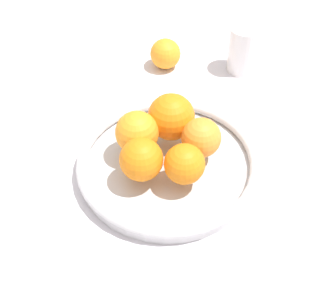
# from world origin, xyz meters

# --- Properties ---
(ground_plane) EXTENTS (4.00, 4.00, 0.00)m
(ground_plane) POSITION_xyz_m (0.00, 0.00, 0.00)
(ground_plane) COLOR silver
(fruit_bowl) EXTENTS (0.30, 0.30, 0.03)m
(fruit_bowl) POSITION_xyz_m (0.00, 0.00, 0.02)
(fruit_bowl) COLOR silver
(fruit_bowl) RESTS_ON ground_plane
(orange_pile) EXTENTS (0.17, 0.18, 0.08)m
(orange_pile) POSITION_xyz_m (-0.01, 0.01, 0.07)
(orange_pile) COLOR orange
(orange_pile) RESTS_ON fruit_bowl
(stray_orange) EXTENTS (0.06, 0.06, 0.06)m
(stray_orange) POSITION_xyz_m (-0.07, 0.29, 0.03)
(stray_orange) COLOR orange
(stray_orange) RESTS_ON ground_plane
(drinking_glass) EXTENTS (0.06, 0.06, 0.10)m
(drinking_glass) POSITION_xyz_m (0.09, 0.32, 0.05)
(drinking_glass) COLOR white
(drinking_glass) RESTS_ON ground_plane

